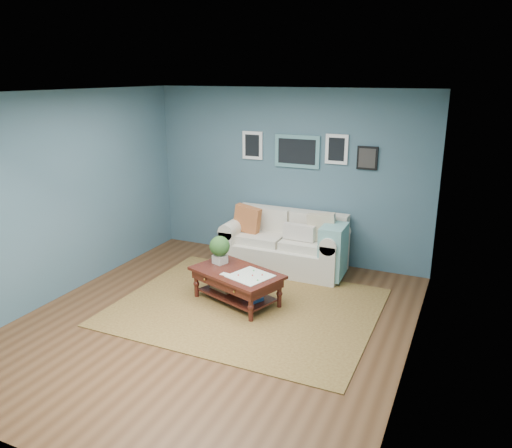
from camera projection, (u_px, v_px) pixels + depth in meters
The scene contains 4 objects.
room_shell at pixel (213, 214), 5.69m from camera, with size 5.00×5.02×2.70m.
area_rug at pixel (246, 307), 6.44m from camera, with size 3.24×2.59×0.01m, color brown.
loveseat at pixel (290, 244), 7.60m from camera, with size 1.88×0.85×0.97m.
coffee_table at pixel (234, 275), 6.52m from camera, with size 1.33×1.03×0.82m.
Camera 1 is at (2.70, -4.74, 2.89)m, focal length 35.00 mm.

